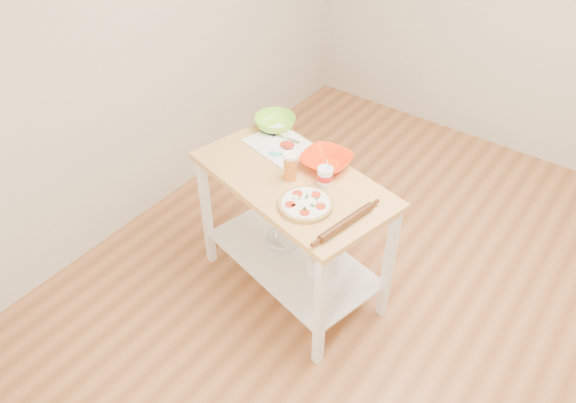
# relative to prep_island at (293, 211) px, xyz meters

# --- Properties ---
(room_shell) EXTENTS (4.04, 4.54, 2.74)m
(room_shell) POSITION_rel_prep_island_xyz_m (0.65, 0.19, 0.70)
(room_shell) COLOR #AC6C3F
(room_shell) RESTS_ON ground
(prep_island) EXTENTS (1.29, 0.89, 0.90)m
(prep_island) POSITION_rel_prep_island_xyz_m (0.00, 0.00, 0.00)
(prep_island) COLOR tan
(prep_island) RESTS_ON ground
(pizza) EXTENTS (0.29, 0.29, 0.05)m
(pizza) POSITION_rel_prep_island_xyz_m (0.20, -0.16, 0.27)
(pizza) COLOR tan
(pizza) RESTS_ON prep_island
(cutting_board) EXTENTS (0.46, 0.38, 0.04)m
(cutting_board) POSITION_rel_prep_island_xyz_m (-0.24, 0.21, 0.26)
(cutting_board) COLOR white
(cutting_board) RESTS_ON prep_island
(spatula) EXTENTS (0.15, 0.05, 0.01)m
(spatula) POSITION_rel_prep_island_xyz_m (-0.18, 0.11, 0.27)
(spatula) COLOR #39C6AF
(spatula) RESTS_ON cutting_board
(knife) EXTENTS (0.27, 0.05, 0.01)m
(knife) POSITION_rel_prep_island_xyz_m (-0.33, 0.26, 0.27)
(knife) COLOR silver
(knife) RESTS_ON cutting_board
(orange_bowl) EXTENTS (0.30, 0.30, 0.07)m
(orange_bowl) POSITION_rel_prep_island_xyz_m (0.09, 0.20, 0.29)
(orange_bowl) COLOR #FF3404
(orange_bowl) RESTS_ON prep_island
(green_bowl) EXTENTS (0.26, 0.26, 0.08)m
(green_bowl) POSITION_rel_prep_island_xyz_m (-0.40, 0.35, 0.29)
(green_bowl) COLOR #8ADC35
(green_bowl) RESTS_ON prep_island
(beer_pint) EXTENTS (0.08, 0.08, 0.16)m
(beer_pint) POSITION_rel_prep_island_xyz_m (-0.01, -0.01, 0.33)
(beer_pint) COLOR orange
(beer_pint) RESTS_ON prep_island
(yogurt_tub) EXTENTS (0.09, 0.09, 0.19)m
(yogurt_tub) POSITION_rel_prep_island_xyz_m (0.18, 0.06, 0.30)
(yogurt_tub) COLOR white
(yogurt_tub) RESTS_ON prep_island
(rolling_pin) EXTENTS (0.11, 0.38, 0.04)m
(rolling_pin) POSITION_rel_prep_island_xyz_m (0.46, -0.17, 0.27)
(rolling_pin) COLOR #4F2912
(rolling_pin) RESTS_ON prep_island
(shelf_glass_bowl) EXTENTS (0.24, 0.24, 0.07)m
(shelf_glass_bowl) POSITION_rel_prep_island_xyz_m (-0.12, 0.06, -0.35)
(shelf_glass_bowl) COLOR silver
(shelf_glass_bowl) RESTS_ON prep_island
(shelf_bin) EXTENTS (0.16, 0.16, 0.13)m
(shelf_bin) POSITION_rel_prep_island_xyz_m (0.24, -0.02, -0.32)
(shelf_bin) COLOR white
(shelf_bin) RESTS_ON prep_island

